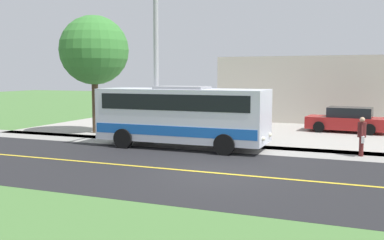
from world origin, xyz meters
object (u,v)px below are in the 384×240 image
object	(u,v)px
commercial_building	(346,88)
parked_car_near	(347,120)
shuttle_bus_front	(182,114)
tree_curbside	(94,50)
pedestrian_with_bags	(362,135)
street_light_pole	(155,57)

from	to	relation	value
commercial_building	parked_car_near	bearing A→B (deg)	3.02
shuttle_bus_front	tree_curbside	xyz separation A→B (m)	(-2.88, -6.63, 3.14)
pedestrian_with_bags	street_light_pole	bearing A→B (deg)	-87.65
pedestrian_with_bags	parked_car_near	bearing A→B (deg)	-173.43
pedestrian_with_bags	tree_curbside	xyz separation A→B (m)	(-2.15, -14.33, 3.83)
street_light_pole	tree_curbside	bearing A→B (deg)	-116.46
street_light_pole	commercial_building	distance (m)	18.42
commercial_building	pedestrian_with_bags	bearing A→B (deg)	4.73
pedestrian_with_bags	tree_curbside	distance (m)	14.99
pedestrian_with_bags	street_light_pole	size ratio (longest dim) A/B	0.21
parked_car_near	commercial_building	bearing A→B (deg)	-176.98
pedestrian_with_bags	tree_curbside	size ratio (longest dim) A/B	0.24
street_light_pole	parked_car_near	distance (m)	12.16
commercial_building	tree_curbside	bearing A→B (deg)	-42.88
parked_car_near	street_light_pole	bearing A→B (deg)	-45.87
street_light_pole	shuttle_bus_front	bearing A→B (deg)	77.31
pedestrian_with_bags	street_light_pole	world-z (taller)	street_light_pole
shuttle_bus_front	commercial_building	xyz separation A→B (m)	(-16.88, 6.37, 0.74)
tree_curbside	shuttle_bus_front	bearing A→B (deg)	66.53
shuttle_bus_front	commercial_building	distance (m)	18.06
shuttle_bus_front	street_light_pole	size ratio (longest dim) A/B	1.05
tree_curbside	commercial_building	size ratio (longest dim) A/B	0.39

